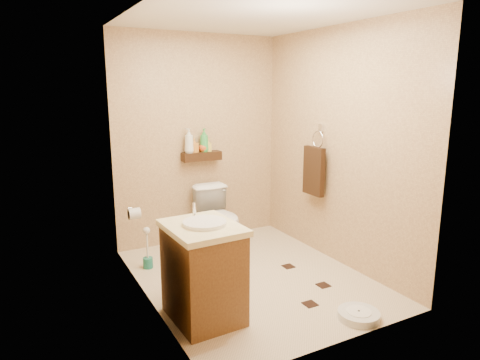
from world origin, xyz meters
TOP-DOWN VIEW (x-y plane):
  - ground at (0.00, 0.00)m, footprint 2.50×2.50m
  - wall_back at (0.00, 1.25)m, footprint 2.00×0.04m
  - wall_front at (0.00, -1.25)m, footprint 2.00×0.04m
  - wall_left at (-1.00, 0.00)m, footprint 0.04×2.50m
  - wall_right at (1.00, 0.00)m, footprint 0.04×2.50m
  - ceiling at (0.00, 0.00)m, footprint 2.00×2.50m
  - wall_shelf at (0.00, 1.17)m, footprint 0.46×0.14m
  - floor_accents at (0.04, -0.04)m, footprint 1.12×1.40m
  - toilet at (0.06, 0.83)m, footprint 0.40×0.69m
  - vanity at (-0.70, -0.47)m, footprint 0.55×0.65m
  - bathroom_scale at (0.37, -1.07)m, footprint 0.43×0.43m
  - toilet_brush at (-0.82, 0.68)m, footprint 0.10×0.10m
  - towel_ring at (0.91, 0.25)m, footprint 0.12×0.30m
  - toilet_paper at (-0.94, 0.65)m, footprint 0.12×0.11m
  - bottle_a at (-0.15, 1.17)m, footprint 0.15×0.15m
  - bottle_b at (-0.09, 1.17)m, footprint 0.10×0.10m
  - bottle_c at (0.02, 1.17)m, footprint 0.15×0.15m
  - bottle_d at (0.03, 1.17)m, footprint 0.15×0.15m
  - bottle_e at (0.08, 1.17)m, footprint 0.08×0.08m

SIDE VIEW (x-z plane):
  - ground at x=0.00m, z-range 0.00..0.00m
  - floor_accents at x=0.04m, z-range 0.00..0.01m
  - bathroom_scale at x=0.37m, z-range 0.00..0.07m
  - toilet_brush at x=-0.82m, z-range -0.06..0.37m
  - toilet at x=0.06m, z-range 0.00..0.70m
  - vanity at x=-0.70m, z-range -0.05..0.85m
  - toilet_paper at x=-0.94m, z-range 0.54..0.66m
  - towel_ring at x=0.91m, z-range 0.57..1.33m
  - wall_shelf at x=0.00m, z-range 0.97..1.07m
  - bottle_c at x=0.02m, z-range 1.07..1.21m
  - bottle_e at x=0.08m, z-range 1.07..1.22m
  - bottle_b at x=-0.09m, z-range 1.07..1.23m
  - wall_back at x=0.00m, z-range 0.00..2.40m
  - wall_front at x=0.00m, z-range 0.00..2.40m
  - wall_left at x=-1.00m, z-range 0.00..2.40m
  - wall_right at x=1.00m, z-range 0.00..2.40m
  - bottle_d at x=0.03m, z-range 1.07..1.34m
  - bottle_a at x=-0.15m, z-range 1.07..1.35m
  - ceiling at x=0.00m, z-range 2.39..2.41m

